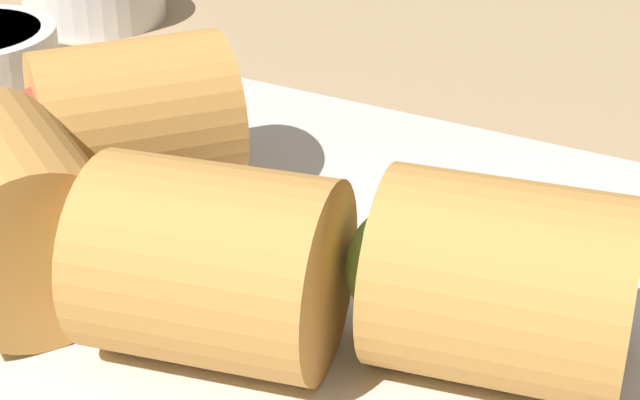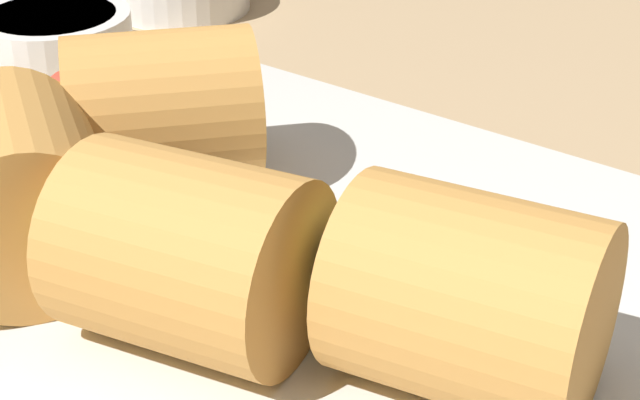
# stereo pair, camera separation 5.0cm
# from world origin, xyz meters

# --- Properties ---
(table_surface) EXTENTS (1.80, 1.40, 0.02)m
(table_surface) POSITION_xyz_m (0.00, 0.00, 0.01)
(table_surface) COLOR tan
(table_surface) RESTS_ON ground
(serving_plate) EXTENTS (0.33, 0.25, 0.01)m
(serving_plate) POSITION_xyz_m (0.02, -0.01, 0.03)
(serving_plate) COLOR silver
(serving_plate) RESTS_ON table_surface
(roll_front_left) EXTENTS (0.09, 0.09, 0.06)m
(roll_front_left) POSITION_xyz_m (-0.06, -0.07, 0.06)
(roll_front_left) COLOR #D19347
(roll_front_left) RESTS_ON serving_plate
(roll_front_right) EXTENTS (0.09, 0.07, 0.06)m
(roll_front_right) POSITION_xyz_m (0.08, -0.04, 0.06)
(roll_front_right) COLOR #D19347
(roll_front_right) RESTS_ON serving_plate
(roll_back_left) EXTENTS (0.09, 0.07, 0.06)m
(roll_back_left) POSITION_xyz_m (0.01, -0.07, 0.06)
(roll_back_left) COLOR #D19347
(roll_back_left) RESTS_ON serving_plate
(roll_back_right) EXTENTS (0.09, 0.09, 0.06)m
(roll_back_right) POSITION_xyz_m (-0.07, -0.01, 0.06)
(roll_back_right) COLOR #D19347
(roll_back_right) RESTS_ON serving_plate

